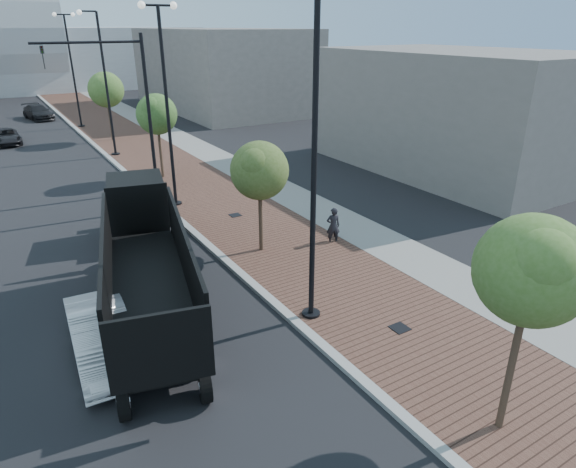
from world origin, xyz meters
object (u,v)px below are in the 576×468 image
dump_truck (143,239)px  dark_car_mid (6,137)px  white_sedan (101,336)px  pedestrian (333,226)px

dump_truck → dark_car_mid: (-2.72, 26.32, -0.71)m
dump_truck → white_sedan: size_ratio=3.22×
white_sedan → dark_car_mid: (-0.21, 30.86, -0.13)m
dump_truck → pedestrian: bearing=0.7°
white_sedan → dark_car_mid: white_sedan is taller
dump_truck → dark_car_mid: size_ratio=3.32×
dump_truck → white_sedan: 5.23m
white_sedan → pedestrian: bearing=20.0°
dump_truck → dark_car_mid: dump_truck is taller
dump_truck → pedestrian: (7.31, -1.62, -0.49)m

